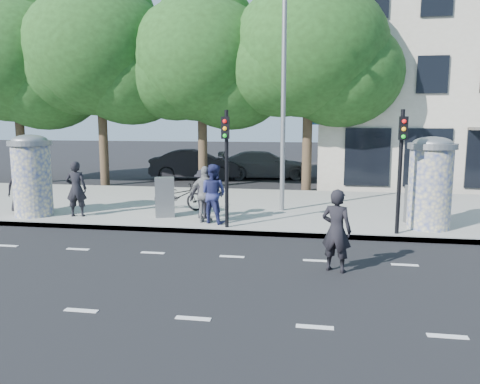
% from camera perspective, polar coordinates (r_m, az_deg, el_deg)
% --- Properties ---
extents(ground, '(120.00, 120.00, 0.00)m').
position_cam_1_polar(ground, '(10.08, -2.43, -10.15)').
color(ground, black).
rests_on(ground, ground).
extents(sidewalk, '(40.00, 8.00, 0.15)m').
position_cam_1_polar(sidewalk, '(17.24, 2.67, -1.89)').
color(sidewalk, gray).
rests_on(sidewalk, ground).
extents(curb, '(40.00, 0.10, 0.16)m').
position_cam_1_polar(curb, '(13.41, 0.68, -4.98)').
color(curb, slate).
rests_on(curb, ground).
extents(lane_dash_near, '(32.00, 0.12, 0.01)m').
position_cam_1_polar(lane_dash_near, '(8.09, -5.73, -15.10)').
color(lane_dash_near, silver).
rests_on(lane_dash_near, ground).
extents(lane_dash_far, '(32.00, 0.12, 0.01)m').
position_cam_1_polar(lane_dash_far, '(11.39, -0.98, -7.88)').
color(lane_dash_far, silver).
rests_on(lane_dash_far, ground).
extents(ad_column_left, '(1.36, 1.36, 2.65)m').
position_cam_1_polar(ad_column_left, '(16.68, -24.04, 2.07)').
color(ad_column_left, beige).
rests_on(ad_column_left, sidewalk).
extents(ad_column_right, '(1.36, 1.36, 2.65)m').
position_cam_1_polar(ad_column_right, '(14.50, 22.19, 1.28)').
color(ad_column_right, beige).
rests_on(ad_column_right, sidewalk).
extents(traffic_pole_near, '(0.22, 0.31, 3.40)m').
position_cam_1_polar(traffic_pole_near, '(13.41, -1.69, 4.35)').
color(traffic_pole_near, black).
rests_on(traffic_pole_near, sidewalk).
extents(traffic_pole_far, '(0.22, 0.31, 3.40)m').
position_cam_1_polar(traffic_pole_far, '(13.35, 19.02, 3.85)').
color(traffic_pole_far, black).
rests_on(traffic_pole_far, sidewalk).
extents(street_lamp, '(0.25, 0.93, 8.00)m').
position_cam_1_polar(street_lamp, '(16.08, 5.34, 14.20)').
color(street_lamp, slate).
rests_on(street_lamp, sidewalk).
extents(tree_far_left, '(7.20, 7.20, 9.26)m').
position_cam_1_polar(tree_far_left, '(26.63, -25.74, 14.25)').
color(tree_far_left, '#38281C').
rests_on(tree_far_left, ground).
extents(tree_mid_left, '(7.20, 7.20, 9.57)m').
position_cam_1_polar(tree_mid_left, '(24.42, -16.76, 16.04)').
color(tree_mid_left, '#38281C').
rests_on(tree_mid_left, ground).
extents(tree_near_left, '(6.80, 6.80, 8.97)m').
position_cam_1_polar(tree_near_left, '(22.87, -4.70, 15.79)').
color(tree_near_left, '#38281C').
rests_on(tree_near_left, ground).
extents(tree_center, '(7.00, 7.00, 9.30)m').
position_cam_1_polar(tree_center, '(21.85, 8.42, 16.72)').
color(tree_center, '#38281C').
rests_on(tree_center, ground).
extents(ped_a, '(1.01, 0.86, 1.76)m').
position_cam_1_polar(ped_a, '(17.36, -25.17, 0.55)').
color(ped_a, black).
rests_on(ped_a, sidewalk).
extents(ped_b, '(0.73, 0.56, 1.81)m').
position_cam_1_polar(ped_b, '(16.05, -19.33, 0.37)').
color(ped_b, black).
rests_on(ped_b, sidewalk).
extents(ped_c, '(1.06, 0.94, 1.80)m').
position_cam_1_polar(ped_c, '(14.22, -3.30, -0.19)').
color(ped_c, navy).
rests_on(ped_c, sidewalk).
extents(ped_d, '(1.13, 0.84, 1.57)m').
position_cam_1_polar(ped_d, '(14.93, -4.50, -0.23)').
color(ped_d, black).
rests_on(ped_d, sidewalk).
extents(ped_e, '(1.03, 0.60, 1.73)m').
position_cam_1_polar(ped_e, '(14.29, -4.21, -0.30)').
color(ped_e, gray).
rests_on(ped_e, sidewalk).
extents(man_road, '(0.77, 0.65, 1.81)m').
position_cam_1_polar(man_road, '(10.33, 11.67, -4.62)').
color(man_road, black).
rests_on(man_road, ground).
extents(bicycle, '(0.87, 1.94, 0.98)m').
position_cam_1_polar(bicycle, '(16.47, -7.46, -0.46)').
color(bicycle, black).
rests_on(bicycle, sidewalk).
extents(cabinet_left, '(0.72, 0.62, 1.28)m').
position_cam_1_polar(cabinet_left, '(15.32, -9.16, -0.63)').
color(cabinet_left, slate).
rests_on(cabinet_left, sidewalk).
extents(cabinet_right, '(0.65, 0.56, 1.16)m').
position_cam_1_polar(cabinet_right, '(15.15, 20.64, -1.43)').
color(cabinet_right, slate).
rests_on(cabinet_right, sidewalk).
extents(car_mid, '(2.57, 5.17, 1.63)m').
position_cam_1_polar(car_mid, '(25.97, -5.43, 3.34)').
color(car_mid, black).
rests_on(car_mid, ground).
extents(car_right, '(2.99, 5.52, 1.52)m').
position_cam_1_polar(car_right, '(26.36, 3.05, 3.33)').
color(car_right, '#57595E').
rests_on(car_right, ground).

